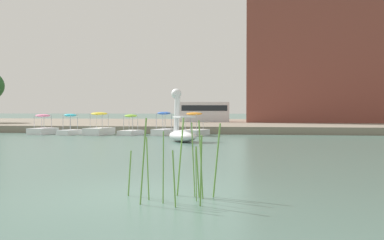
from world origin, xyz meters
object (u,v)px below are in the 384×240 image
(pedal_boat_blue, at_px, (164,129))
(parked_van, at_px, (205,111))
(pedal_boat_pink, at_px, (43,129))
(tree_sapling_by_fence, at_px, (283,83))
(pedal_boat_yellow, at_px, (99,129))
(pedal_boat_lime, at_px, (131,129))
(swan_boat, at_px, (181,130))
(pedal_boat_orange, at_px, (194,129))
(pedal_boat_cyan, at_px, (70,129))

(pedal_boat_blue, height_order, parked_van, parked_van)
(pedal_boat_pink, bearing_deg, pedal_boat_blue, -0.26)
(tree_sapling_by_fence, bearing_deg, pedal_boat_yellow, -131.65)
(pedal_boat_lime, bearing_deg, pedal_boat_blue, 1.20)
(tree_sapling_by_fence, bearing_deg, swan_boat, -108.04)
(pedal_boat_orange, xyz_separation_m, tree_sapling_by_fence, (6.89, 15.19, 4.02))
(pedal_boat_pink, bearing_deg, pedal_boat_yellow, -2.98)
(pedal_boat_cyan, bearing_deg, pedal_boat_yellow, 5.01)
(pedal_boat_orange, xyz_separation_m, pedal_boat_lime, (-4.47, 0.05, -0.06))
(pedal_boat_cyan, distance_m, parked_van, 16.99)
(parked_van, bearing_deg, pedal_boat_yellow, -111.45)
(pedal_boat_lime, relative_size, pedal_boat_pink, 0.98)
(swan_boat, xyz_separation_m, pedal_boat_blue, (-2.18, 5.88, -0.20))
(pedal_boat_pink, bearing_deg, pedal_boat_lime, -0.78)
(pedal_boat_orange, distance_m, pedal_boat_blue, 2.13)
(pedal_boat_orange, height_order, tree_sapling_by_fence, tree_sapling_by_fence)
(pedal_boat_blue, xyz_separation_m, pedal_boat_yellow, (-4.58, -0.18, -0.04))
(swan_boat, relative_size, parked_van, 0.59)
(pedal_boat_lime, relative_size, tree_sapling_by_fence, 0.30)
(pedal_boat_lime, relative_size, pedal_boat_cyan, 1.10)
(pedal_boat_cyan, bearing_deg, swan_boat, -32.09)
(pedal_boat_blue, relative_size, pedal_boat_yellow, 0.89)
(pedal_boat_cyan, bearing_deg, tree_sapling_by_fence, 44.67)
(pedal_boat_yellow, bearing_deg, parked_van, 68.55)
(pedal_boat_pink, bearing_deg, parked_van, 55.28)
(pedal_boat_blue, xyz_separation_m, pedal_boat_cyan, (-6.63, -0.36, -0.06))
(pedal_boat_cyan, height_order, tree_sapling_by_fence, tree_sapling_by_fence)
(parked_van, bearing_deg, swan_boat, -87.41)
(pedal_boat_lime, height_order, tree_sapling_by_fence, tree_sapling_by_fence)
(pedal_boat_orange, bearing_deg, parked_van, 93.40)
(pedal_boat_cyan, relative_size, parked_van, 0.40)
(pedal_boat_orange, relative_size, pedal_boat_cyan, 1.25)
(pedal_boat_cyan, height_order, parked_van, parked_van)
(swan_boat, distance_m, tree_sapling_by_fence, 22.39)
(swan_boat, bearing_deg, parked_van, 92.59)
(pedal_boat_blue, distance_m, parked_van, 14.74)
(pedal_boat_blue, bearing_deg, pedal_boat_lime, -178.80)
(swan_boat, xyz_separation_m, pedal_boat_pink, (-11.05, 5.92, -0.26))
(pedal_boat_orange, relative_size, pedal_boat_blue, 1.15)
(pedal_boat_blue, height_order, tree_sapling_by_fence, tree_sapling_by_fence)
(swan_boat, height_order, pedal_boat_blue, swan_boat)
(swan_boat, relative_size, tree_sapling_by_fence, 0.40)
(pedal_boat_cyan, height_order, pedal_boat_pink, pedal_boat_cyan)
(pedal_boat_yellow, xyz_separation_m, tree_sapling_by_fence, (13.59, 15.28, 4.04))
(swan_boat, relative_size, pedal_boat_blue, 1.34)
(pedal_boat_cyan, xyz_separation_m, tree_sapling_by_fence, (15.64, 15.46, 4.06))
(pedal_boat_yellow, relative_size, parked_van, 0.49)
(pedal_boat_pink, relative_size, parked_van, 0.45)
(pedal_boat_cyan, bearing_deg, pedal_boat_pink, 169.82)
(pedal_boat_lime, distance_m, tree_sapling_by_fence, 19.36)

